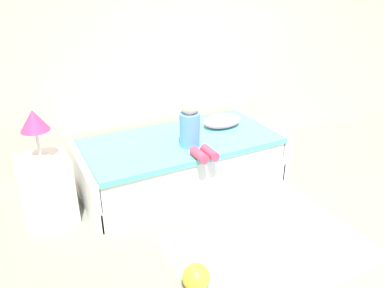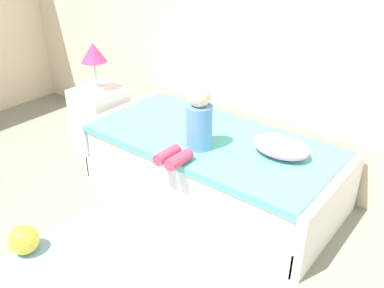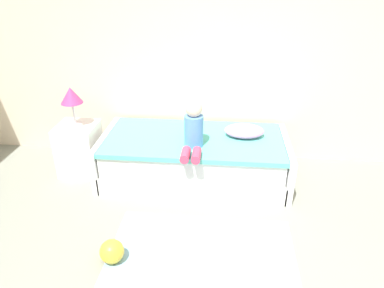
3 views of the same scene
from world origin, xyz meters
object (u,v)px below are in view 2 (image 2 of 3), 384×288
bed (211,165)px  pillow (281,147)px  child_figure (195,125)px  table_lamp (94,55)px  nightstand (101,117)px  toy_ball (24,240)px

bed → pillow: pillow is taller
child_figure → bed: bearing=92.9°
table_lamp → child_figure: (1.36, -0.22, -0.23)m
table_lamp → bed: bearing=0.5°
nightstand → table_lamp: bearing=0.0°
child_figure → nightstand: bearing=170.9°
table_lamp → pillow: size_ratio=1.02×
table_lamp → child_figure: 1.40m
table_lamp → child_figure: bearing=-9.1°
bed → toy_ball: bed is taller
toy_ball → child_figure: bearing=64.0°
bed → nightstand: (-1.35, -0.01, 0.05)m
nightstand → pillow: (1.91, 0.11, 0.26)m
pillow → toy_ball: size_ratio=2.15×
table_lamp → toy_ball: (0.79, -1.39, -0.83)m
bed → toy_ball: (-0.56, -1.40, -0.14)m
bed → pillow: (0.56, 0.10, 0.32)m
bed → toy_ball: 1.51m
table_lamp → pillow: table_lamp is taller
bed → nightstand: 1.35m
nightstand → child_figure: bearing=-9.1°
pillow → toy_ball: bearing=-126.6°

